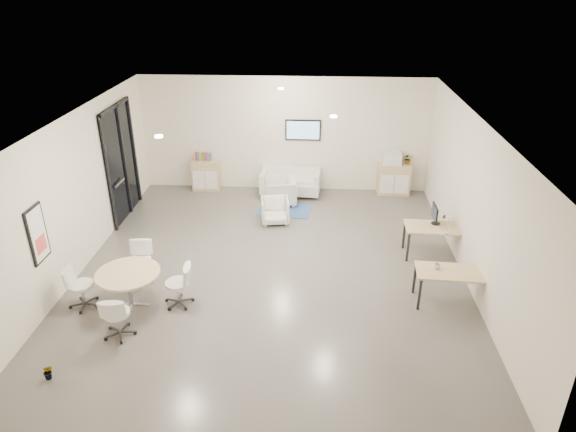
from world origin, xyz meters
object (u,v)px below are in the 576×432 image
at_px(armchair_left, 281,190).
at_px(loveseat, 291,183).
at_px(desk_front, 451,274).
at_px(desk_rear, 436,230).
at_px(round_table, 128,276).
at_px(armchair_right, 275,210).
at_px(sideboard_right, 394,179).
at_px(sideboard_left, 206,175).

bearing_deg(armchair_left, loveseat, 152.83).
bearing_deg(desk_front, desk_rear, 90.69).
relative_size(armchair_left, round_table, 0.66).
xyz_separation_m(loveseat, desk_front, (3.28, -5.08, 0.27)).
bearing_deg(armchair_left, armchair_right, -12.62).
relative_size(loveseat, armchair_right, 2.46).
distance_m(sideboard_right, loveseat, 2.89).
relative_size(armchair_left, desk_rear, 0.57).
bearing_deg(loveseat, armchair_right, -94.86).
bearing_deg(armchair_left, sideboard_left, -121.19).
distance_m(armchair_left, desk_rear, 4.43).
bearing_deg(sideboard_left, round_table, -92.78).
bearing_deg(round_table, loveseat, 63.91).
relative_size(loveseat, round_table, 1.44).
relative_size(sideboard_right, round_table, 0.76).
bearing_deg(sideboard_left, armchair_right, -43.40).
xyz_separation_m(sideboard_right, round_table, (-5.59, -5.70, 0.19)).
height_order(armchair_left, desk_rear, armchair_left).
distance_m(sideboard_left, sideboard_right, 5.32).
bearing_deg(loveseat, desk_rear, -40.32).
bearing_deg(armchair_right, sideboard_left, 127.92).
height_order(sideboard_left, sideboard_right, sideboard_right).
bearing_deg(desk_front, armchair_left, 131.97).
bearing_deg(armchair_left, sideboard_right, 96.31).
bearing_deg(round_table, armchair_right, 56.79).
height_order(armchair_left, desk_front, armchair_left).
relative_size(armchair_left, desk_front, 0.59).
xyz_separation_m(sideboard_left, armchair_right, (2.14, -2.02, -0.09)).
bearing_deg(sideboard_left, armchair_left, -21.87).
relative_size(sideboard_left, round_table, 0.74).
distance_m(desk_front, round_table, 6.00).
distance_m(armchair_right, desk_front, 4.83).
relative_size(loveseat, desk_rear, 1.23).
bearing_deg(armchair_left, desk_front, 29.34).
xyz_separation_m(loveseat, armchair_right, (-0.29, -1.84, 0.01)).
distance_m(sideboard_right, desk_rear, 3.50).
relative_size(sideboard_left, sideboard_right, 0.97).
relative_size(sideboard_left, desk_front, 0.66).
height_order(armchair_right, round_table, round_table).
bearing_deg(sideboard_right, round_table, -134.45).
height_order(desk_front, round_table, round_table).
relative_size(desk_rear, round_table, 1.17).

